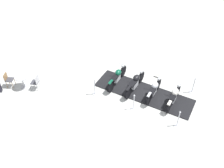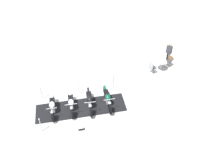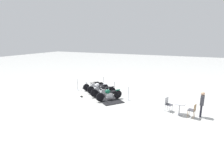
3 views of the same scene
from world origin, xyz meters
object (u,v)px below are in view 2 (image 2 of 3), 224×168
motorcycle_forest (107,99)px  info_placard (81,129)px  motorcycle_chrome (71,104)px  stanchion_right_front (41,127)px  bystander_person (169,51)px  cafe_chair_across_table (152,67)px  motorcycle_cream (53,107)px  stanchion_left_front (42,95)px  cafe_table (161,63)px  stanchion_left_rear (113,85)px  cafe_chair_near_table (169,60)px  stanchion_left_mid (79,90)px  motorcycle_black (90,101)px

motorcycle_forest → info_placard: (-2.49, -0.18, -0.46)m
motorcycle_chrome → stanchion_right_front: bearing=-52.8°
bystander_person → cafe_chair_across_table: bearing=-2.3°
motorcycle_cream → motorcycle_forest: 3.38m
stanchion_left_front → cafe_table: size_ratio=1.33×
stanchion_left_front → stanchion_right_front: bearing=-127.9°
motorcycle_chrome → cafe_table: motorcycle_chrome is taller
stanchion_left_rear → cafe_chair_across_table: stanchion_left_rear is taller
info_placard → cafe_table: size_ratio=0.54×
cafe_table → cafe_chair_near_table: bearing=-13.8°
stanchion_left_rear → info_placard: (-3.89, -0.87, -0.34)m
stanchion_left_mid → cafe_table: size_ratio=1.33×
motorcycle_black → bystander_person: bystander_person is taller
cafe_chair_across_table → bystander_person: bearing=16.6°
stanchion_left_mid → cafe_chair_near_table: bearing=-23.8°
stanchion_left_front → bystander_person: (8.99, -4.03, 0.65)m
motorcycle_cream → stanchion_left_front: (0.33, 1.53, -0.17)m
stanchion_right_front → stanchion_left_mid: stanchion_right_front is taller
cafe_chair_near_table → cafe_table: bearing=0.0°
stanchion_right_front → stanchion_left_mid: size_ratio=1.02×
stanchion_left_mid → bystander_person: size_ratio=0.62×
stanchion_left_front → motorcycle_cream: bearing=-102.2°
motorcycle_black → stanchion_left_mid: 1.53m
info_placard → bystander_person: (9.14, -0.25, 0.93)m
motorcycle_forest → stanchion_left_mid: size_ratio=1.82×
motorcycle_black → stanchion_left_front: bearing=-113.2°
motorcycle_forest → motorcycle_black: bearing=-90.4°
stanchion_left_rear → motorcycle_black: bearing=180.0°
motorcycle_chrome → stanchion_left_rear: bearing=116.2°
info_placard → cafe_table: (7.88, -0.40, 0.53)m
stanchion_right_front → cafe_chair_near_table: stanchion_right_front is taller
stanchion_left_front → cafe_table: bearing=-28.5°
stanchion_left_mid → stanchion_left_rear: stanchion_left_rear is taller
motorcycle_black → cafe_table: (6.28, -1.27, 0.04)m
stanchion_left_mid → cafe_chair_across_table: 5.65m
motorcycle_cream → cafe_chair_across_table: size_ratio=1.76×
motorcycle_cream → cafe_table: bearing=110.7°
motorcycle_cream → stanchion_left_front: bearing=-153.3°
cafe_chair_across_table → motorcycle_chrome: bearing=-174.6°
info_placard → stanchion_left_mid: bearing=-93.0°
motorcycle_cream → stanchion_right_front: stanchion_right_front is taller
cafe_table → cafe_chair_across_table: cafe_chair_across_table is taller
stanchion_left_rear → cafe_chair_across_table: bearing=-17.1°
motorcycle_forest → stanchion_right_front: 4.29m
bystander_person → cafe_table: bearing=8.4°
motorcycle_chrome → cafe_chair_across_table: bearing=113.8°
motorcycle_forest → stanchion_left_rear: (1.40, 0.69, -0.12)m
stanchion_right_front → motorcycle_forest: bearing=-19.7°
motorcycle_black → motorcycle_forest: bearing=92.8°
motorcycle_chrome → cafe_table: (7.17, -1.97, 0.06)m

